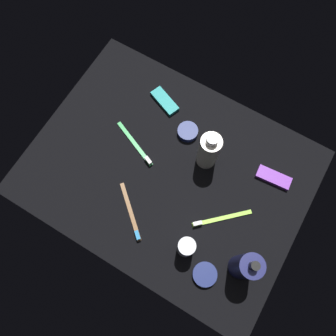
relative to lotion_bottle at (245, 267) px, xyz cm
name	(u,v)px	position (x,y,z in cm)	size (l,w,h in cm)	color
ground_plane	(168,172)	(31.62, -14.23, -8.79)	(84.00, 64.00, 1.20)	black
lotion_bottle	(245,267)	(0.00, 0.00, 0.00)	(6.38, 6.38, 18.79)	navy
bodywash_bottle	(209,151)	(23.40, -23.37, -0.45)	(6.11, 6.11, 17.01)	silver
deodorant_stick	(186,247)	(15.58, 3.31, -3.05)	(4.75, 4.75, 10.27)	silver
toothbrush_brown	(131,215)	(33.98, 2.93, -7.58)	(14.43, 12.64, 2.10)	brown
toothbrush_green	(137,146)	(44.17, -16.17, -7.58)	(17.05, 8.11, 2.10)	green
toothbrush_lime	(218,219)	(11.38, -8.92, -7.58)	(13.92, 13.22, 2.10)	#8CD133
snack_bar_teal	(165,101)	(44.57, -34.05, -7.44)	(10.40, 4.00, 1.50)	teal
snack_bar_purple	(273,178)	(2.86, -28.49, -7.44)	(10.40, 4.00, 1.50)	purple
cream_tin_left	(188,132)	(32.70, -28.29, -7.10)	(6.51, 6.51, 2.16)	navy
cream_tin_right	(205,274)	(7.46, 6.68, -7.27)	(6.82, 6.82, 1.83)	navy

